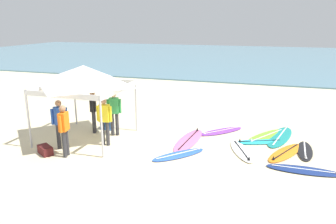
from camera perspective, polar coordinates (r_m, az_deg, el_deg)
name	(u,v)px	position (r m, az deg, el deg)	size (l,w,h in m)	color
ground_plane	(156,152)	(10.91, -2.14, -7.09)	(80.00, 80.00, 0.00)	beige
sea	(241,57)	(40.99, 12.86, 9.53)	(80.00, 36.00, 0.10)	#568499
canopy_tent	(84,75)	(11.89, -14.73, 6.30)	(2.90, 2.90, 2.75)	#B7B7BC
surfboard_teal	(280,137)	(12.91, 19.24, -4.14)	(1.28, 2.69, 0.19)	#19847F
surfboard_navy	(304,170)	(10.37, 23.04, -9.47)	(2.14, 0.58, 0.19)	navy
surfboard_white	(241,151)	(11.16, 12.91, -6.75)	(1.22, 2.02, 0.19)	white
surfboard_purple	(221,131)	(12.96, 9.42, -3.37)	(1.78, 1.81, 0.19)	purple
surfboard_pink	(189,140)	(11.88, 3.71, -4.97)	(0.90, 2.60, 0.19)	pink
surfboard_black	(305,151)	(11.85, 23.12, -6.33)	(0.59, 1.86, 0.19)	black
surfboard_lime	(267,136)	(12.82, 17.13, -4.10)	(1.82, 2.37, 0.19)	#7AD12D
surfboard_orange	(286,153)	(11.45, 20.14, -6.78)	(1.48, 2.18, 0.19)	orange
surfboard_blue	(179,154)	(10.62, 1.94, -7.55)	(1.69, 1.80, 0.19)	blue
surfboard_cyan	(259,142)	(12.15, 15.87, -5.08)	(1.84, 1.18, 0.19)	#23B2CC
person_black	(93,108)	(12.82, -13.13, 0.67)	(0.35, 0.51, 1.71)	#2D2D33
person_green	(114,111)	(12.32, -9.54, 0.26)	(0.51, 0.34, 1.71)	#2D2D33
person_orange	(64,127)	(10.76, -17.97, -2.60)	(0.28, 0.54, 1.71)	#2D2D33
person_blue	(60,121)	(11.50, -18.66, -1.50)	(0.43, 0.40, 1.71)	#2D2D33
person_yellow	(104,118)	(11.38, -11.21, -1.13)	(0.54, 0.27, 1.71)	#2D2D33
gear_bag_near_tent	(45,150)	(11.43, -20.94, -6.33)	(0.60, 0.32, 0.28)	#4C1919
cooler_box	(107,124)	(13.31, -10.75, -2.18)	(0.50, 0.36, 0.39)	#2D60B7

